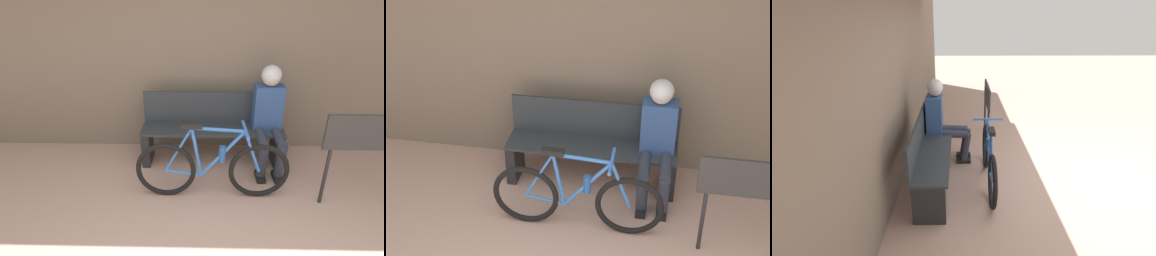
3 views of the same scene
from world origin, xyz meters
The scene contains 6 objects.
ground_plane centered at (0.00, 0.00, 0.00)m, with size 24.00×24.00×0.00m, color tan.
storefront_wall centered at (0.00, 2.59, 1.66)m, with size 12.00×0.56×3.20m.
park_bench_near centered at (0.04, 2.15, 0.42)m, with size 1.73×0.42×0.88m.
bicycle centered at (0.02, 1.39, 0.35)m, with size 1.60×0.40×0.85m.
person_seated centered at (0.70, 2.03, 0.72)m, with size 0.34×0.65×1.26m.
signboard centered at (1.49, 1.30, 0.74)m, with size 0.87×0.04×0.99m.
Camera 3 is at (-3.44, 1.76, 2.15)m, focal length 28.00 mm.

